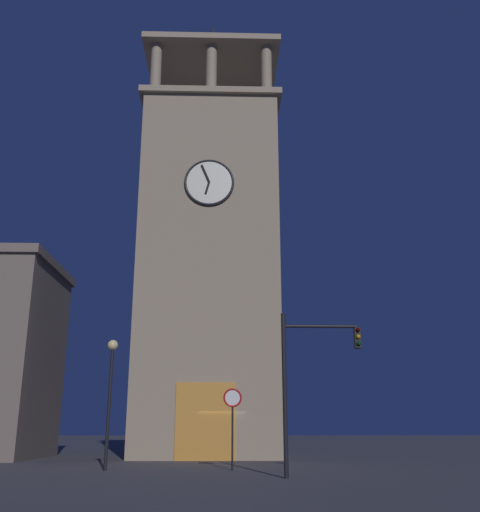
{
  "coord_description": "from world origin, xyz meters",
  "views": [
    {
      "loc": [
        -0.02,
        32.99,
        1.67
      ],
      "look_at": [
        -1.05,
        -2.08,
        12.07
      ],
      "focal_mm": 40.66,
      "sensor_mm": 36.0,
      "label": 1
    }
  ],
  "objects_px": {
    "clocktower": "(209,264)",
    "no_horn_sign": "(233,405)",
    "traffic_signal_near": "(309,368)",
    "street_lamp": "(111,378)"
  },
  "relations": [
    {
      "from": "clocktower",
      "to": "no_horn_sign",
      "type": "xyz_separation_m",
      "value": [
        -1.32,
        10.13,
        -8.94
      ]
    },
    {
      "from": "traffic_signal_near",
      "to": "street_lamp",
      "type": "distance_m",
      "value": 8.69
    },
    {
      "from": "clocktower",
      "to": "street_lamp",
      "type": "relative_size",
      "value": 5.53
    },
    {
      "from": "street_lamp",
      "to": "clocktower",
      "type": "bearing_deg",
      "value": -110.44
    },
    {
      "from": "traffic_signal_near",
      "to": "street_lamp",
      "type": "bearing_deg",
      "value": -26.16
    },
    {
      "from": "clocktower",
      "to": "traffic_signal_near",
      "type": "bearing_deg",
      "value": 105.95
    },
    {
      "from": "clocktower",
      "to": "street_lamp",
      "type": "xyz_separation_m",
      "value": [
        3.79,
        10.18,
        -7.85
      ]
    },
    {
      "from": "clocktower",
      "to": "no_horn_sign",
      "type": "relative_size",
      "value": 8.93
    },
    {
      "from": "traffic_signal_near",
      "to": "no_horn_sign",
      "type": "relative_size",
      "value": 1.75
    },
    {
      "from": "traffic_signal_near",
      "to": "clocktower",
      "type": "bearing_deg",
      "value": -74.05
    }
  ]
}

